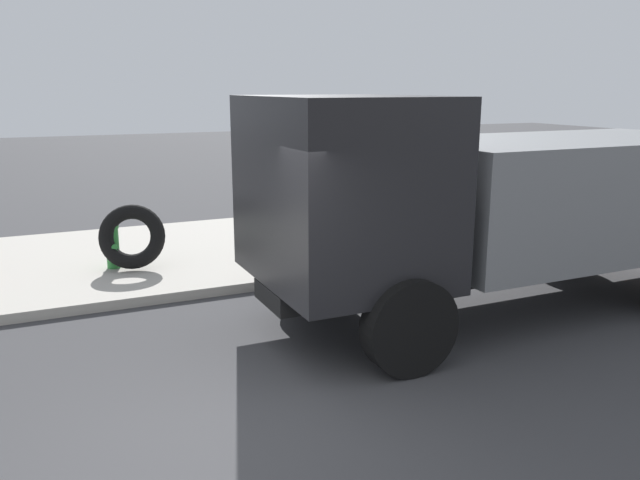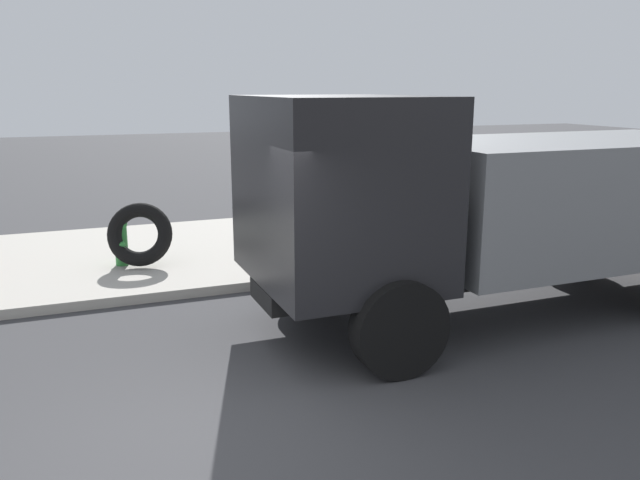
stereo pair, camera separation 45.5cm
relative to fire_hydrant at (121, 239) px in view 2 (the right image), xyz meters
The scene contains 5 objects.
ground_plane 5.79m from the fire_hydrant, 87.63° to the right, with size 80.00×80.00×0.00m, color #38383A.
sidewalk_curb 0.94m from the fire_hydrant, 72.27° to the left, with size 36.00×5.00×0.15m, color #ADA89E.
fire_hydrant is the anchor object (origin of this frame).
loose_tire 0.37m from the fire_hydrant, 32.12° to the right, with size 1.08×1.08×0.24m, color black.
dump_truck_gray 6.16m from the fire_hydrant, 40.85° to the right, with size 7.01×2.83×3.00m.
Camera 2 is at (-0.91, -5.21, 3.10)m, focal length 35.79 mm.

